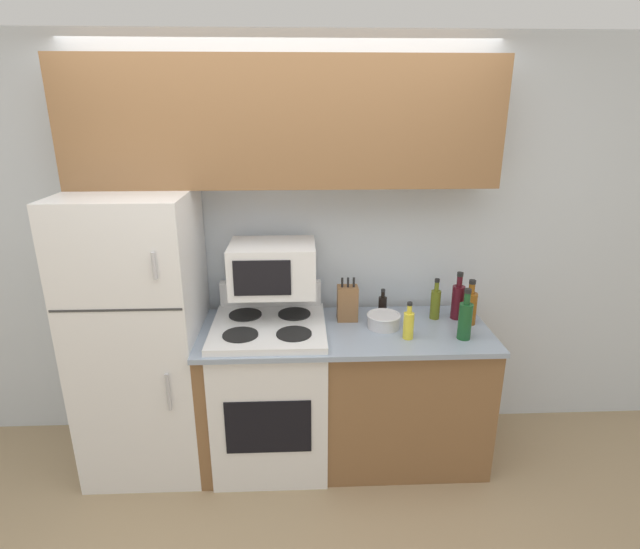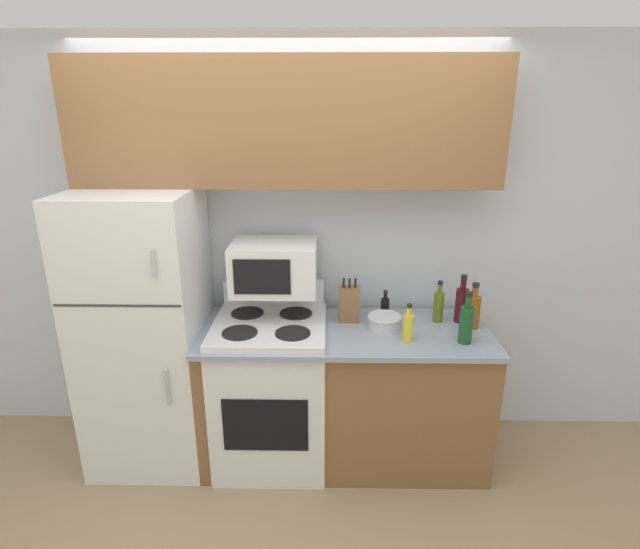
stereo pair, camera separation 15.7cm
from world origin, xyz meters
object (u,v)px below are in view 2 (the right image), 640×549
bottle_wine_red (462,304)px  bottle_whiskey (473,310)px  refrigerator (146,331)px  bowl (385,322)px  bottle_cooking_spray (408,326)px  bottle_wine_green (466,323)px  bottle_soy_sauce (385,307)px  knife_block (349,304)px  microwave (274,267)px  stove (272,389)px  bottle_olive_oil (438,306)px

bottle_wine_red → bottle_whiskey: (0.05, -0.08, -0.01)m
refrigerator → bowl: size_ratio=8.39×
refrigerator → bottle_cooking_spray: refrigerator is taller
bottle_wine_green → bottle_soy_sauce: bearing=141.0°
knife_block → refrigerator: bearing=-175.1°
microwave → bottle_wine_green: (1.08, -0.28, -0.23)m
bottle_whiskey → refrigerator: bearing=-179.5°
refrigerator → knife_block: (1.22, 0.10, 0.14)m
stove → bottle_wine_red: bottle_wine_red is taller
refrigerator → stove: size_ratio=1.57×
microwave → bottle_olive_oil: 1.02m
knife_block → bottle_olive_oil: (0.54, -0.00, -0.01)m
stove → bottle_wine_green: size_ratio=3.61×
knife_block → bottle_wine_green: size_ratio=0.93×
bowl → bottle_olive_oil: size_ratio=0.78×
refrigerator → bottle_whiskey: 1.96m
bottle_whiskey → bottle_wine_green: size_ratio=0.93×
stove → bottle_soy_sauce: size_ratio=6.02×
bottle_olive_oil → bottle_whiskey: bottle_whiskey is taller
bottle_wine_red → bottle_cooking_spray: bearing=-143.5°
bottle_cooking_spray → bottle_wine_red: bearing=36.5°
bowl → stove: bearing=-178.7°
bottle_soy_sauce → bottle_wine_green: bearing=-39.0°
refrigerator → bottle_wine_red: 1.92m
bottle_olive_oil → microwave: bearing=-179.4°
bottle_wine_red → bottle_soy_sauce: bottle_wine_red is taller
bottle_whiskey → bottle_cooking_spray: bearing=-155.9°
knife_block → bottle_olive_oil: knife_block is taller
bowl → refrigerator: bearing=179.4°
knife_block → bottle_olive_oil: bearing=-0.2°
bottle_whiskey → bottle_soy_sauce: size_ratio=1.56×
bowl → bottle_wine_red: bottle_wine_red is taller
bottle_cooking_spray → bottle_olive_oil: (0.22, 0.27, 0.02)m
knife_block → bottle_soy_sauce: knife_block is taller
stove → knife_block: 0.72m
refrigerator → bottle_soy_sauce: refrigerator is taller
bottle_olive_oil → bottle_soy_sauce: bearing=171.6°
bowl → bottle_soy_sauce: 0.17m
bottle_cooking_spray → bottle_whiskey: bottle_whiskey is taller
microwave → bottle_whiskey: size_ratio=1.78×
knife_block → bowl: bearing=-29.9°
bottle_wine_red → bottle_whiskey: 0.10m
knife_block → bottle_whiskey: bottle_whiskey is taller
microwave → knife_block: microwave is taller
bowl → bottle_wine_red: size_ratio=0.68×
refrigerator → bottle_wine_red: refrigerator is taller
microwave → bottle_wine_red: microwave is taller
bottle_soy_sauce → bottle_cooking_spray: bearing=-73.2°
bowl → bottle_wine_red: bearing=13.5°
bottle_soy_sauce → bottle_whiskey: bearing=-14.8°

